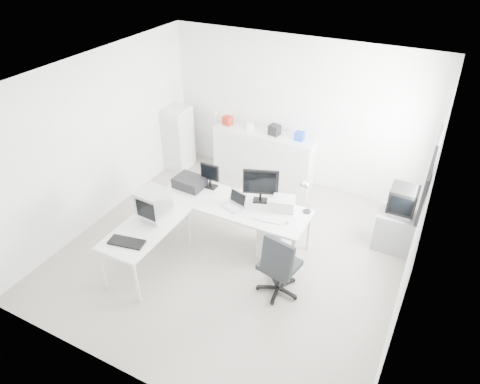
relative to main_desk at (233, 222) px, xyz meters
The scene contains 30 objects.
floor 0.45m from the main_desk, 58.67° to the right, with size 5.00×5.00×0.01m, color #BDB7AA.
ceiling 2.44m from the main_desk, 58.67° to the right, with size 5.00×5.00×0.01m, color white.
back_wall 2.51m from the main_desk, 86.84° to the left, with size 5.00×0.02×2.80m, color white.
left_wall 2.59m from the main_desk, behind, with size 0.02×5.00×2.80m, color white.
right_wall 2.83m from the main_desk, ahead, with size 0.02×5.00×2.80m, color white.
window 3.05m from the main_desk, 20.84° to the left, with size 0.02×1.20×1.10m, color white, non-canonical shape.
wall_picture 3.01m from the main_desk, ahead, with size 0.04×0.90×0.60m, color black, non-canonical shape.
main_desk is the anchor object (origin of this frame).
side_desk 1.39m from the main_desk, 127.69° to the right, with size 0.70×1.40×0.75m, color silver, non-canonical shape.
drawer_pedestal 0.71m from the main_desk, ahead, with size 0.40×0.50×0.60m, color silver.
inkjet_printer 0.97m from the main_desk, behind, with size 0.48×0.37×0.17m, color black.
lcd_monitor_small 0.84m from the main_desk, 155.56° to the left, with size 0.33×0.19×0.41m, color black, non-canonical shape.
lcd_monitor_large 0.79m from the main_desk, 35.54° to the left, with size 0.55×0.22×0.57m, color black, non-canonical shape.
laptop 0.49m from the main_desk, 63.43° to the right, with size 0.31×0.32×0.20m, color #B7B7BA, non-canonical shape.
white_keyboard 0.77m from the main_desk, 12.99° to the right, with size 0.42×0.13×0.02m, color silver.
white_mouse 1.04m from the main_desk, ahead, with size 0.06×0.06×0.06m, color silver.
laser_printer 0.91m from the main_desk, 16.35° to the left, with size 0.33×0.28×0.19m, color silver.
desk_lamp 1.28m from the main_desk, 15.26° to the left, with size 0.14×0.14×0.43m, color silver, non-canonical shape.
crt_monitor 1.34m from the main_desk, 135.00° to the right, with size 0.39×0.39×0.45m, color #B7B7BA, non-canonical shape.
black_keyboard 1.77m from the main_desk, 119.54° to the right, with size 0.49×0.20×0.03m, color black.
office_chair 1.29m from the main_desk, 32.36° to the right, with size 0.62×0.62×1.08m, color #2A2C2F, non-canonical shape.
tv_cabinet 2.57m from the main_desk, 23.92° to the left, with size 0.60×0.49×0.65m, color gray.
crt_tv 2.62m from the main_desk, 23.92° to the left, with size 0.50×0.48×0.45m, color black, non-canonical shape.
sideboard 2.07m from the main_desk, 100.73° to the left, with size 2.01×0.50×1.00m, color silver.
clutter_box_a 2.46m from the main_desk, 120.25° to the left, with size 0.17×0.15×0.17m, color #A92818.
clutter_box_b 2.26m from the main_desk, 108.63° to the left, with size 0.14×0.12×0.14m, color silver.
clutter_box_c 2.17m from the main_desk, 95.20° to the left, with size 0.19×0.18×0.19m, color black.
clutter_box_d 2.18m from the main_desk, 81.19° to the left, with size 0.16×0.14×0.16m, color #1A41BC.
clutter_bottle 2.65m from the main_desk, 125.63° to the left, with size 0.07×0.07×0.22m, color silver.
filing_cabinet 2.75m from the main_desk, 141.98° to the left, with size 0.45×0.54×1.29m, color silver.
Camera 1 is at (2.44, -4.58, 4.55)m, focal length 32.00 mm.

